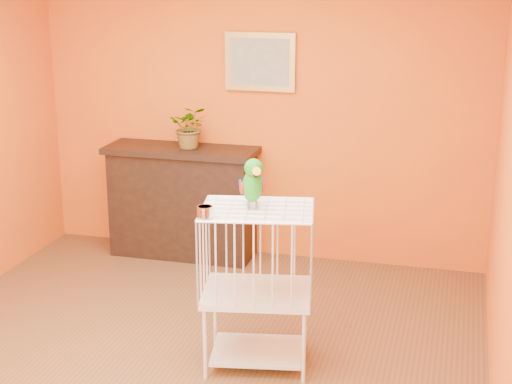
% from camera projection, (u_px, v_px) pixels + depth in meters
% --- Properties ---
extents(ground, '(4.50, 4.50, 0.00)m').
position_uv_depth(ground, '(173.00, 369.00, 5.14)').
color(ground, brown).
rests_on(ground, ground).
extents(room_shell, '(4.50, 4.50, 4.50)m').
position_uv_depth(room_shell, '(166.00, 132.00, 4.70)').
color(room_shell, '#C34B12').
rests_on(room_shell, ground).
extents(console_cabinet, '(1.35, 0.49, 1.00)m').
position_uv_depth(console_cabinet, '(182.00, 202.00, 7.03)').
color(console_cabinet, black).
rests_on(console_cabinet, ground).
extents(potted_plant, '(0.42, 0.44, 0.29)m').
position_uv_depth(potted_plant, '(192.00, 131.00, 6.88)').
color(potted_plant, '#26722D').
rests_on(potted_plant, console_cabinet).
extents(framed_picture, '(0.62, 0.04, 0.50)m').
position_uv_depth(framed_picture, '(260.00, 62.00, 6.71)').
color(framed_picture, '#B48C40').
rests_on(framed_picture, room_shell).
extents(birdcage, '(0.78, 0.65, 1.07)m').
position_uv_depth(birdcage, '(257.00, 285.00, 5.07)').
color(birdcage, silver).
rests_on(birdcage, ground).
extents(feed_cup, '(0.10, 0.10, 0.07)m').
position_uv_depth(feed_cup, '(205.00, 212.00, 4.74)').
color(feed_cup, silver).
rests_on(feed_cup, birdcage).
extents(parrot, '(0.21, 0.29, 0.33)m').
position_uv_depth(parrot, '(252.00, 183.00, 4.89)').
color(parrot, '#59544C').
rests_on(parrot, birdcage).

